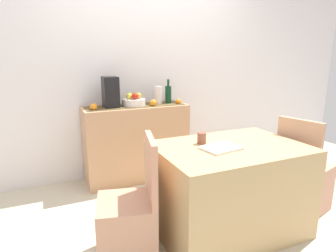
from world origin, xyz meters
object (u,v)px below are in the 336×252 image
wine_bottle (168,94)px  coffee_maker (111,92)px  dining_table (228,189)px  chair_near_window (129,224)px  chair_by_corner (303,183)px  open_book (221,148)px  ceramic_vase (158,95)px  fruit_bowl (134,102)px  coffee_cup (202,138)px  sideboard_console (136,143)px

wine_bottle → coffee_maker: size_ratio=0.85×
wine_bottle → dining_table: bearing=-92.0°
coffee_maker → dining_table: 1.61m
chair_near_window → chair_by_corner: bearing=-0.0°
open_book → chair_by_corner: 1.08m
chair_by_corner → ceramic_vase: bearing=125.2°
ceramic_vase → coffee_maker: bearing=180.0°
fruit_bowl → coffee_cup: bearing=-80.2°
coffee_maker → chair_near_window: 1.55m
fruit_bowl → chair_by_corner: 1.92m
coffee_maker → ceramic_vase: coffee_maker is taller
open_book → chair_near_window: size_ratio=0.31×
coffee_maker → open_book: bearing=-69.0°
sideboard_console → fruit_bowl: fruit_bowl is taller
dining_table → fruit_bowl: bearing=106.2°
wine_bottle → ceramic_vase: 0.13m
chair_near_window → dining_table: bearing=0.3°
fruit_bowl → ceramic_vase: 0.31m
fruit_bowl → wine_bottle: (0.43, 0.00, 0.07)m
sideboard_console → coffee_cup: 1.24m
sideboard_console → open_book: sideboard_console is taller
coffee_cup → chair_near_window: size_ratio=0.10×
dining_table → coffee_cup: bearing=141.5°
dining_table → open_book: open_book is taller
fruit_bowl → ceramic_vase: bearing=0.0°
ceramic_vase → chair_near_window: bearing=-120.1°
fruit_bowl → sideboard_console: bearing=0.0°
open_book → coffee_cup: bearing=99.8°
chair_near_window → chair_by_corner: same height
ceramic_vase → chair_near_window: ceramic_vase is taller
sideboard_console → wine_bottle: size_ratio=4.13×
wine_bottle → dining_table: size_ratio=0.25×
ceramic_vase → coffee_cup: (-0.10, -1.17, -0.20)m
sideboard_console → open_book: (0.24, -1.36, 0.31)m
wine_bottle → coffee_maker: bearing=180.0°
sideboard_console → coffee_maker: (-0.28, 0.00, 0.61)m
wine_bottle → fruit_bowl: bearing=180.0°
sideboard_console → chair_near_window: size_ratio=1.31×
fruit_bowl → chair_near_window: (-0.46, -1.32, -0.66)m
ceramic_vase → chair_near_window: size_ratio=0.24×
wine_bottle → chair_by_corner: size_ratio=0.32×
sideboard_console → chair_near_window: (-0.49, -1.32, -0.17)m
fruit_bowl → coffee_cup: size_ratio=2.87×
fruit_bowl → chair_near_window: bearing=-109.4°
fruit_bowl → chair_near_window: fruit_bowl is taller
fruit_bowl → ceramic_vase: size_ratio=1.24×
chair_near_window → sideboard_console: bearing=69.8°
coffee_cup → wine_bottle: bearing=79.1°
fruit_bowl → dining_table: bearing=-73.8°
fruit_bowl → chair_near_window: 1.55m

